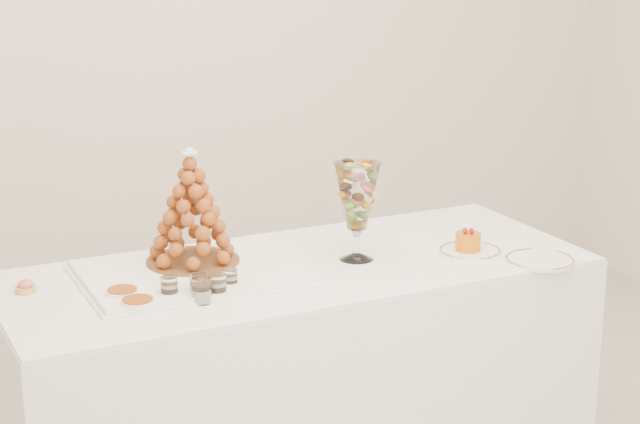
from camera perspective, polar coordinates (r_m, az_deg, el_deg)
name	(u,v)px	position (r m, az deg, el deg)	size (l,w,h in m)	color
buffet_table	(298,370)	(3.56, -1.20, -8.40)	(1.94, 0.86, 0.72)	white
lace_tray	(192,272)	(3.36, -6.85, -3.21)	(0.67, 0.50, 0.02)	white
macaron_vase	(357,197)	(3.44, 1.99, 0.79)	(0.15, 0.15, 0.32)	white
cake_plate	(470,251)	(3.59, 8.00, -2.09)	(0.21, 0.21, 0.01)	white
spare_plate	(540,260)	(3.54, 11.65, -2.55)	(0.23, 0.23, 0.01)	white
pink_tart	(26,287)	(3.31, -15.42, -3.88)	(0.06, 0.06, 0.04)	tan
verrine_a	(169,288)	(3.16, -8.04, -4.04)	(0.05, 0.05, 0.07)	white
verrine_b	(199,286)	(3.17, -6.48, -3.93)	(0.05, 0.05, 0.07)	white
verrine_c	(230,279)	(3.23, -4.81, -3.61)	(0.05, 0.05, 0.06)	white
verrine_d	(202,290)	(3.12, -6.33, -4.18)	(0.06, 0.06, 0.08)	white
verrine_e	(217,286)	(3.16, -5.50, -3.97)	(0.05, 0.05, 0.07)	white
ramekin_back	(123,295)	(3.19, -10.49, -4.37)	(0.10, 0.10, 0.03)	white
ramekin_front	(138,305)	(3.10, -9.70, -4.91)	(0.10, 0.10, 0.03)	white
croquembouche	(191,207)	(3.37, -6.88, 0.27)	(0.32, 0.32, 0.37)	brown
mousse_cake	(468,241)	(3.58, 7.90, -1.56)	(0.08, 0.08, 0.07)	orange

